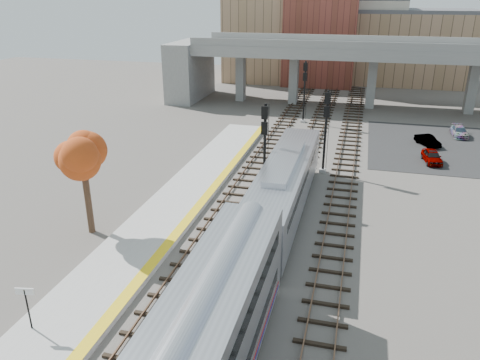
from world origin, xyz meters
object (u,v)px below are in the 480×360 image
at_px(signal_mast_far, 304,92).
at_px(car_c, 459,132).
at_px(locomotive, 285,185).
at_px(car_b, 428,141).
at_px(tree, 81,151).
at_px(car_a, 432,156).
at_px(signal_mast_near, 264,151).
at_px(signal_mast_mid, 325,132).

height_order(signal_mast_far, car_c, signal_mast_far).
distance_m(locomotive, car_b, 23.67).
bearing_deg(tree, locomotive, 26.54).
height_order(locomotive, car_a, locomotive).
height_order(locomotive, car_b, locomotive).
distance_m(signal_mast_near, car_c, 28.85).
distance_m(signal_mast_far, car_c, 18.48).
xyz_separation_m(signal_mast_near, tree, (-10.22, -8.81, 2.00)).
relative_size(signal_mast_near, signal_mast_mid, 1.01).
bearing_deg(locomotive, tree, -153.46).
relative_size(locomotive, car_c, 4.99).
distance_m(signal_mast_mid, signal_mast_far, 17.72).
bearing_deg(tree, signal_mast_mid, 47.41).
height_order(signal_mast_mid, tree, tree).
distance_m(locomotive, signal_mast_near, 3.75).
bearing_deg(tree, signal_mast_far, 72.71).
distance_m(signal_mast_far, car_a, 18.75).
height_order(tree, car_c, tree).
distance_m(signal_mast_mid, car_b, 15.18).
relative_size(signal_mast_mid, car_a, 2.10).
distance_m(locomotive, signal_mast_mid, 9.76).
bearing_deg(signal_mast_far, signal_mast_near, -90.00).
distance_m(car_b, car_c, 6.03).
height_order(signal_mast_far, car_b, signal_mast_far).
bearing_deg(signal_mast_near, signal_mast_mid, 58.79).
bearing_deg(car_c, tree, -134.35).
bearing_deg(locomotive, signal_mast_mid, 78.02).
xyz_separation_m(signal_mast_near, car_c, (18.10, 22.23, -3.29)).
xyz_separation_m(signal_mast_mid, signal_mast_far, (-4.10, 17.24, 0.04)).
xyz_separation_m(car_a, car_c, (4.06, 10.22, -0.06)).
relative_size(signal_mast_near, car_b, 2.25).
distance_m(locomotive, tree, 14.23).
distance_m(signal_mast_far, car_b, 15.94).
bearing_deg(signal_mast_mid, locomotive, -101.98).
height_order(locomotive, signal_mast_mid, signal_mast_mid).
bearing_deg(locomotive, signal_mast_far, 94.50).
bearing_deg(car_a, car_c, 60.77).
bearing_deg(car_a, signal_mast_mid, -159.78).
height_order(car_b, car_c, car_b).
bearing_deg(locomotive, car_c, 57.27).
relative_size(locomotive, tree, 2.40).
relative_size(tree, car_c, 2.08).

